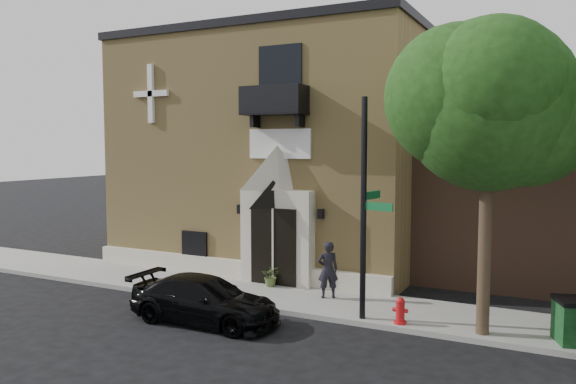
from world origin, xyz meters
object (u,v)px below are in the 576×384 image
(black_sedan, at_px, (205,300))
(fire_hydrant, at_px, (400,311))
(pedestrian_near, at_px, (328,270))
(street_sign, at_px, (364,208))

(black_sedan, xyz_separation_m, fire_hydrant, (4.95, 1.84, -0.13))
(fire_hydrant, bearing_deg, pedestrian_near, 151.10)
(street_sign, bearing_deg, pedestrian_near, 150.00)
(pedestrian_near, bearing_deg, black_sedan, 21.70)
(black_sedan, distance_m, fire_hydrant, 5.28)
(fire_hydrant, xyz_separation_m, pedestrian_near, (-2.68, 1.48, 0.54))
(black_sedan, distance_m, street_sign, 5.02)
(pedestrian_near, bearing_deg, street_sign, 104.24)
(fire_hydrant, bearing_deg, street_sign, -180.00)
(street_sign, height_order, fire_hydrant, street_sign)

